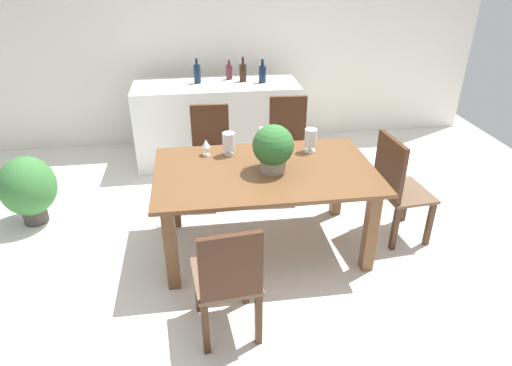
# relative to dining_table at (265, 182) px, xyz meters

# --- Properties ---
(ground_plane) EXTENTS (7.04, 7.04, 0.00)m
(ground_plane) POSITION_rel_dining_table_xyz_m (0.00, -0.06, -0.63)
(ground_plane) COLOR silver
(back_wall) EXTENTS (6.40, 0.10, 2.60)m
(back_wall) POSITION_rel_dining_table_xyz_m (0.00, 2.54, 0.67)
(back_wall) COLOR silver
(back_wall) RESTS_ON ground
(dining_table) EXTENTS (1.78, 1.09, 0.75)m
(dining_table) POSITION_rel_dining_table_xyz_m (0.00, 0.00, 0.00)
(dining_table) COLOR brown
(dining_table) RESTS_ON ground
(chair_foot_end) EXTENTS (0.44, 0.51, 0.96)m
(chair_foot_end) POSITION_rel_dining_table_xyz_m (1.14, -0.01, -0.09)
(chair_foot_end) COLOR #422616
(chair_foot_end) RESTS_ON ground
(chair_far_right) EXTENTS (0.44, 0.46, 1.00)m
(chair_far_right) POSITION_rel_dining_table_xyz_m (0.41, 1.00, -0.08)
(chair_far_right) COLOR #422616
(chair_far_right) RESTS_ON ground
(chair_near_left) EXTENTS (0.46, 0.50, 0.91)m
(chair_near_left) POSITION_rel_dining_table_xyz_m (-0.39, -0.99, -0.13)
(chair_near_left) COLOR #422616
(chair_near_left) RESTS_ON ground
(chair_far_left) EXTENTS (0.44, 0.45, 0.95)m
(chair_far_left) POSITION_rel_dining_table_xyz_m (-0.40, 0.99, -0.11)
(chair_far_left) COLOR #422616
(chair_far_left) RESTS_ON ground
(flower_centerpiece) EXTENTS (0.33, 0.33, 0.38)m
(flower_centerpiece) POSITION_rel_dining_table_xyz_m (0.06, -0.02, 0.32)
(flower_centerpiece) COLOR gray
(flower_centerpiece) RESTS_ON dining_table
(crystal_vase_left) EXTENTS (0.10, 0.10, 0.18)m
(crystal_vase_left) POSITION_rel_dining_table_xyz_m (0.19, 0.38, 0.23)
(crystal_vase_left) COLOR silver
(crystal_vase_left) RESTS_ON dining_table
(crystal_vase_center_near) EXTENTS (0.11, 0.11, 0.20)m
(crystal_vase_center_near) POSITION_rel_dining_table_xyz_m (-0.26, 0.32, 0.24)
(crystal_vase_center_near) COLOR silver
(crystal_vase_center_near) RESTS_ON dining_table
(crystal_vase_right) EXTENTS (0.11, 0.11, 0.21)m
(crystal_vase_right) POSITION_rel_dining_table_xyz_m (0.44, 0.29, 0.25)
(crystal_vase_right) COLOR silver
(crystal_vase_right) RESTS_ON dining_table
(wine_glass) EXTENTS (0.07, 0.07, 0.14)m
(wine_glass) POSITION_rel_dining_table_xyz_m (-0.46, 0.34, 0.22)
(wine_glass) COLOR silver
(wine_glass) RESTS_ON dining_table
(kitchen_counter) EXTENTS (1.88, 0.68, 0.95)m
(kitchen_counter) POSITION_rel_dining_table_xyz_m (-0.28, 1.84, -0.15)
(kitchen_counter) COLOR white
(kitchen_counter) RESTS_ON ground
(wine_bottle_green) EXTENTS (0.08, 0.08, 0.28)m
(wine_bottle_green) POSITION_rel_dining_table_xyz_m (-0.48, 1.90, 0.43)
(wine_bottle_green) COLOR #0F1E38
(wine_bottle_green) RESTS_ON kitchen_counter
(wine_bottle_tall) EXTENTS (0.07, 0.07, 0.22)m
(wine_bottle_tall) POSITION_rel_dining_table_xyz_m (-0.10, 2.02, 0.41)
(wine_bottle_tall) COLOR #511E28
(wine_bottle_tall) RESTS_ON kitchen_counter
(wine_bottle_dark) EXTENTS (0.08, 0.08, 0.28)m
(wine_bottle_dark) POSITION_rel_dining_table_xyz_m (0.04, 1.90, 0.42)
(wine_bottle_dark) COLOR black
(wine_bottle_dark) RESTS_ON kitchen_counter
(wine_bottle_clear) EXTENTS (0.08, 0.08, 0.27)m
(wine_bottle_clear) POSITION_rel_dining_table_xyz_m (0.26, 1.82, 0.42)
(wine_bottle_clear) COLOR #0F1E38
(wine_bottle_clear) RESTS_ON kitchen_counter
(potted_plant_floor) EXTENTS (0.51, 0.51, 0.67)m
(potted_plant_floor) POSITION_rel_dining_table_xyz_m (-2.11, 0.68, -0.26)
(potted_plant_floor) COLOR #423D38
(potted_plant_floor) RESTS_ON ground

